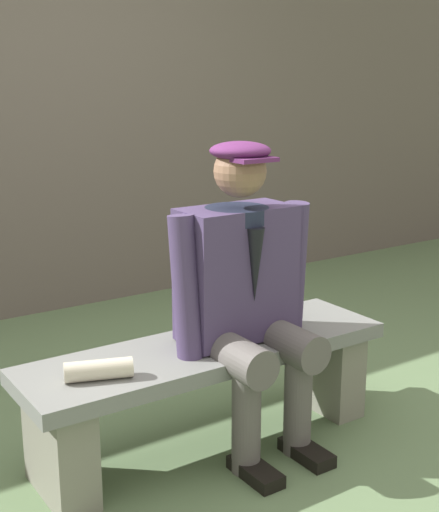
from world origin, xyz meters
name	(u,v)px	position (x,y,z in m)	size (l,w,h in m)	color
ground_plane	(209,444)	(0.00, 0.00, 0.00)	(30.00, 30.00, 0.00)	#59724B
bench	(208,378)	(0.00, 0.00, 0.29)	(1.51, 0.43, 0.43)	slate
seated_man	(245,289)	(-0.13, 0.06, 0.65)	(0.63, 0.55, 1.22)	#423457
rolled_magazine	(99,370)	(0.49, 0.07, 0.47)	(0.07, 0.07, 0.23)	beige
stadium_wall	(19,126)	(0.00, -2.11, 1.16)	(12.00, 0.24, 2.33)	#5F544C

